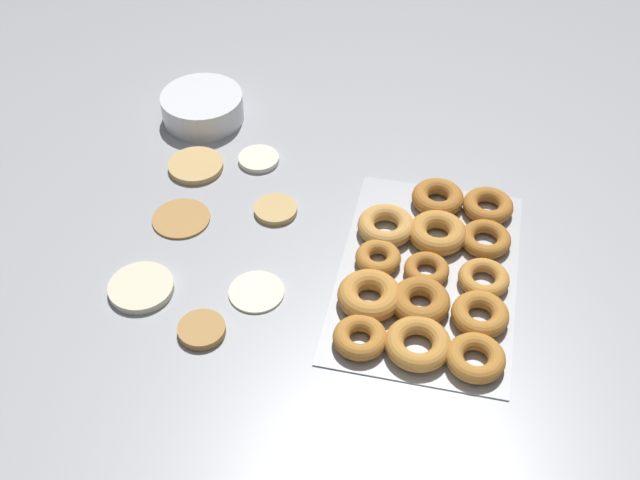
# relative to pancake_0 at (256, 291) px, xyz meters

# --- Properties ---
(ground_plane) EXTENTS (3.00, 3.00, 0.00)m
(ground_plane) POSITION_rel_pancake_0_xyz_m (0.12, -0.02, -0.00)
(ground_plane) COLOR #9EA0A5
(pancake_0) EXTENTS (0.10, 0.10, 0.01)m
(pancake_0) POSITION_rel_pancake_0_xyz_m (0.00, 0.00, 0.00)
(pancake_0) COLOR silver
(pancake_0) RESTS_ON ground_plane
(pancake_1) EXTENTS (0.11, 0.11, 0.01)m
(pancake_1) POSITION_rel_pancake_0_xyz_m (-0.04, 0.20, 0.00)
(pancake_1) COLOR beige
(pancake_1) RESTS_ON ground_plane
(pancake_2) EXTENTS (0.08, 0.08, 0.01)m
(pancake_2) POSITION_rel_pancake_0_xyz_m (0.35, 0.09, 0.00)
(pancake_2) COLOR silver
(pancake_2) RESTS_ON ground_plane
(pancake_3) EXTENTS (0.08, 0.08, 0.01)m
(pancake_3) POSITION_rel_pancake_0_xyz_m (0.21, 0.02, 0.00)
(pancake_3) COLOR tan
(pancake_3) RESTS_ON ground_plane
(pancake_4) EXTENTS (0.11, 0.11, 0.01)m
(pancake_4) POSITION_rel_pancake_0_xyz_m (0.15, 0.19, -0.00)
(pancake_4) COLOR #B27F42
(pancake_4) RESTS_ON ground_plane
(pancake_5) EXTENTS (0.11, 0.11, 0.01)m
(pancake_5) POSITION_rel_pancake_0_xyz_m (0.30, 0.21, 0.00)
(pancake_5) COLOR tan
(pancake_5) RESTS_ON ground_plane
(pancake_6) EXTENTS (0.08, 0.08, 0.01)m
(pancake_6) POSITION_rel_pancake_0_xyz_m (-0.10, 0.07, 0.00)
(pancake_6) COLOR #B27F42
(pancake_6) RESTS_ON ground_plane
(donut_tray) EXTENTS (0.48, 0.31, 0.04)m
(donut_tray) POSITION_rel_pancake_0_xyz_m (0.10, -0.29, 0.01)
(donut_tray) COLOR #ADAFB5
(donut_tray) RESTS_ON ground_plane
(batter_bowl) EXTENTS (0.18, 0.18, 0.06)m
(batter_bowl) POSITION_rel_pancake_0_xyz_m (0.47, 0.25, 0.03)
(batter_bowl) COLOR white
(batter_bowl) RESTS_ON ground_plane
(container_stack) EXTENTS (0.12, 0.15, 0.09)m
(container_stack) POSITION_rel_pancake_0_xyz_m (-0.30, -0.33, 0.04)
(container_stack) COLOR white
(container_stack) RESTS_ON ground_plane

